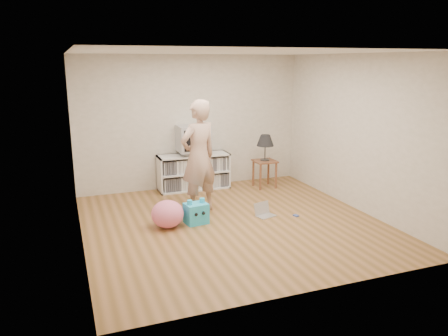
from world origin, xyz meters
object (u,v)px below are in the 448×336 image
dvd_deck (193,153)px  laptop (264,212)px  crt_tv (193,138)px  person (199,157)px  media_unit (193,172)px  plush_blue (196,213)px  side_table (265,167)px  plush_pink (167,214)px  table_lamp (265,141)px

dvd_deck → laptop: dvd_deck is taller
crt_tv → person: 1.34m
media_unit → dvd_deck: (0.00, -0.02, 0.39)m
media_unit → plush_blue: 1.92m
side_table → person: size_ratio=0.29×
crt_tv → laptop: crt_tv is taller
laptop → plush_pink: plush_pink is taller
person → laptop: person is taller
person → plush_pink: (-0.67, -0.52, -0.73)m
side_table → plush_blue: 2.39m
laptop → person: bearing=132.8°
dvd_deck → crt_tv: bearing=-90.0°
plush_blue → dvd_deck: bearing=66.1°
side_table → plush_blue: (-1.88, -1.45, -0.25)m
person → plush_blue: (-0.21, -0.51, -0.77)m
dvd_deck → laptop: bearing=-71.4°
media_unit → table_lamp: 1.54m
table_lamp → plush_pink: 2.85m
table_lamp → plush_blue: (-1.88, -1.45, -0.77)m
dvd_deck → person: 1.36m
crt_tv → person: bearing=-102.9°
dvd_deck → laptop: 2.10m
side_table → laptop: 1.72m
table_lamp → laptop: 1.90m
table_lamp → plush_blue: table_lamp is taller
dvd_deck → crt_tv: crt_tv is taller
person → side_table: bearing=-170.9°
side_table → table_lamp: (-0.00, 0.00, 0.53)m
plush_blue → plush_pink: (-0.46, -0.01, 0.04)m
dvd_deck → plush_pink: dvd_deck is taller
laptop → plush_pink: bearing=162.3°
media_unit → person: size_ratio=0.74×
side_table → plush_pink: 2.76m
side_table → table_lamp: 0.53m
dvd_deck → plush_pink: bearing=-117.9°
dvd_deck → plush_blue: 1.98m
dvd_deck → plush_blue: (-0.51, -1.82, -0.57)m
crt_tv → side_table: crt_tv is taller
crt_tv → table_lamp: 1.42m
media_unit → table_lamp: size_ratio=2.72×
media_unit → dvd_deck: bearing=-90.0°
crt_tv → plush_blue: crt_tv is taller
crt_tv → table_lamp: crt_tv is taller
media_unit → crt_tv: 0.67m
media_unit → plush_pink: bearing=-117.7°
crt_tv → side_table: (1.37, -0.37, -0.60)m
crt_tv → plush_blue: size_ratio=1.53×
laptop → plush_blue: 1.15m
media_unit → plush_pink: 2.09m
media_unit → laptop: size_ratio=3.86×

